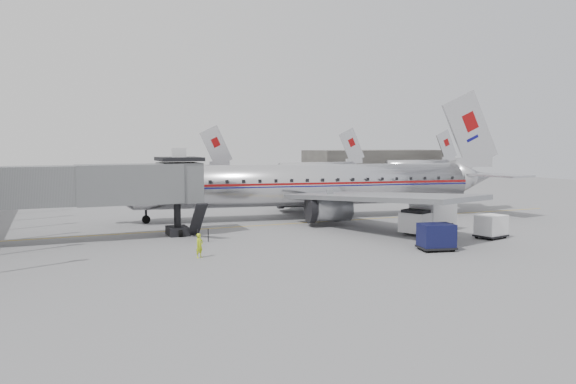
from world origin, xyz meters
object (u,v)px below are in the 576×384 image
at_px(baggage_cart_navy, 436,236).
at_px(baggage_cart_white, 491,226).
at_px(airliner, 314,185).
at_px(ramp_worker, 199,246).
at_px(service_van, 429,216).

relative_size(baggage_cart_navy, baggage_cart_white, 1.01).
xyz_separation_m(airliner, ramp_worker, (-15.42, -14.88, -2.51)).
height_order(service_van, baggage_cart_white, service_van).
bearing_deg(ramp_worker, service_van, -25.59).
bearing_deg(baggage_cart_navy, airliner, 103.34).
bearing_deg(ramp_worker, baggage_cart_navy, -47.22).
bearing_deg(service_van, baggage_cart_white, -79.55).
bearing_deg(baggage_cart_navy, service_van, 68.74).
bearing_deg(airliner, service_van, -59.96).
distance_m(baggage_cart_white, ramp_worker, 23.13).
height_order(airliner, service_van, airliner).
bearing_deg(service_van, baggage_cart_navy, -146.81).
xyz_separation_m(baggage_cart_navy, ramp_worker, (-15.88, 4.00, -0.19)).
relative_size(airliner, baggage_cart_navy, 15.28).
bearing_deg(baggage_cart_white, baggage_cart_navy, -174.50).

